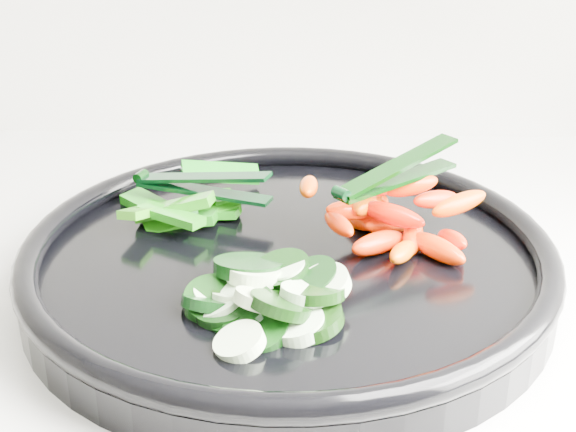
{
  "coord_description": "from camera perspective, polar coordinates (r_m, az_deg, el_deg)",
  "views": [
    {
      "loc": [
        0.72,
        1.17,
        1.22
      ],
      "look_at": [
        0.7,
        1.67,
        0.99
      ],
      "focal_mm": 50.0,
      "sensor_mm": 36.0,
      "label": 1
    }
  ],
  "objects": [
    {
      "name": "veggie_tray",
      "position": [
        0.57,
        0.0,
        -3.17
      ],
      "size": [
        0.48,
        0.48,
        0.04
      ],
      "color": "black",
      "rests_on": "counter"
    },
    {
      "name": "carrot_pile",
      "position": [
        0.59,
        7.17,
        0.07
      ],
      "size": [
        0.14,
        0.14,
        0.05
      ],
      "color": "#EC5700",
      "rests_on": "veggie_tray"
    },
    {
      "name": "tong_carrot",
      "position": [
        0.58,
        7.57,
        2.98
      ],
      "size": [
        0.1,
        0.09,
        0.02
      ],
      "color": "black",
      "rests_on": "carrot_pile"
    },
    {
      "name": "cucumber_pile",
      "position": [
        0.5,
        -2.18,
        -5.81
      ],
      "size": [
        0.11,
        0.12,
        0.04
      ],
      "color": "black",
      "rests_on": "veggie_tray"
    },
    {
      "name": "pepper_pile",
      "position": [
        0.63,
        -7.0,
        0.81
      ],
      "size": [
        0.11,
        0.13,
        0.04
      ],
      "color": "#186109",
      "rests_on": "veggie_tray"
    },
    {
      "name": "tong_pepper",
      "position": [
        0.62,
        -6.36,
        2.29
      ],
      "size": [
        0.11,
        0.05,
        0.02
      ],
      "color": "black",
      "rests_on": "pepper_pile"
    }
  ]
}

